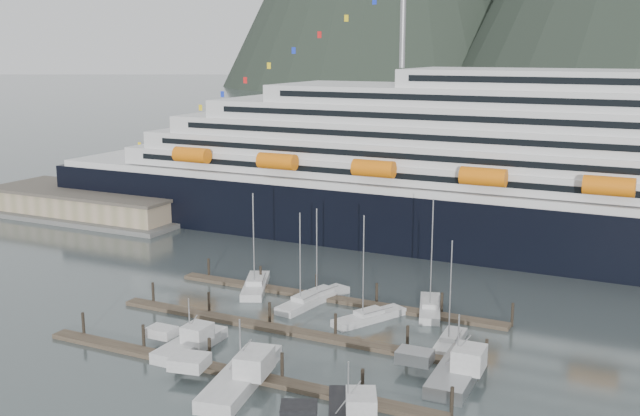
% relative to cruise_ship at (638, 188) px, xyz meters
% --- Properties ---
extents(ground, '(1600.00, 1600.00, 0.00)m').
position_rel_cruise_ship_xyz_m(ground, '(-30.03, -54.94, -12.04)').
color(ground, '#475354').
rests_on(ground, ground).
extents(cruise_ship, '(210.00, 30.40, 50.30)m').
position_rel_cruise_ship_xyz_m(cruise_ship, '(0.00, 0.00, 0.00)').
color(cruise_ship, black).
rests_on(cruise_ship, ground).
extents(warehouse, '(46.00, 20.00, 5.80)m').
position_rel_cruise_ship_xyz_m(warehouse, '(-102.03, -12.94, -9.79)').
color(warehouse, '#595956').
rests_on(warehouse, ground).
extents(dock_near, '(48.18, 2.28, 3.20)m').
position_rel_cruise_ship_xyz_m(dock_near, '(-34.95, -64.89, -11.73)').
color(dock_near, '#413429').
rests_on(dock_near, ground).
extents(dock_mid, '(48.18, 2.28, 3.20)m').
position_rel_cruise_ship_xyz_m(dock_mid, '(-34.95, -51.89, -11.73)').
color(dock_mid, '#413429').
rests_on(dock_mid, ground).
extents(dock_far, '(48.18, 2.28, 3.20)m').
position_rel_cruise_ship_xyz_m(dock_far, '(-34.95, -38.89, -11.73)').
color(dock_far, '#413429').
rests_on(dock_far, ground).
extents(sailboat_c, '(4.03, 10.17, 13.41)m').
position_rel_cruise_ship_xyz_m(sailboat_c, '(-37.40, -42.64, -11.61)').
color(sailboat_c, '#B9B9B9').
rests_on(sailboat_c, ground).
extents(sailboat_d, '(7.00, 10.40, 14.18)m').
position_rel_cruise_ship_xyz_m(sailboat_d, '(-27.60, -43.90, -11.62)').
color(sailboat_d, '#B9B9B9').
rests_on(sailboat_d, ground).
extents(sailboat_e, '(7.42, 11.64, 14.73)m').
position_rel_cruise_ship_xyz_m(sailboat_e, '(-46.96, -39.42, -11.60)').
color(sailboat_e, '#B9B9B9').
rests_on(sailboat_e, ground).
extents(sailboat_f, '(5.01, 9.49, 13.31)m').
position_rel_cruise_ship_xyz_m(sailboat_f, '(-36.64, -39.16, -11.62)').
color(sailboat_f, '#B9B9B9').
rests_on(sailboat_f, ground).
extents(sailboat_g, '(5.62, 10.76, 15.65)m').
position_rel_cruise_ship_xyz_m(sailboat_g, '(-21.76, -37.30, -11.61)').
color(sailboat_g, '#B9B9B9').
rests_on(sailboat_g, ground).
extents(sailboat_h, '(2.89, 8.37, 13.15)m').
position_rel_cruise_ship_xyz_m(sailboat_h, '(-16.09, -47.30, -11.63)').
color(sailboat_h, '#B9B9B9').
rests_on(sailboat_h, ground).
extents(trawler_b, '(7.94, 10.42, 6.74)m').
position_rel_cruise_ship_xyz_m(trawler_b, '(-42.36, -61.58, -11.17)').
color(trawler_b, '#B9B9B9').
rests_on(trawler_b, ground).
extents(trawler_c, '(11.07, 15.46, 7.69)m').
position_rel_cruise_ship_xyz_m(trawler_c, '(-32.58, -66.48, -11.08)').
color(trawler_c, '#B9B9B9').
rests_on(trawler_c, ground).
extents(trawler_e, '(9.27, 12.16, 7.84)m').
position_rel_cruise_ship_xyz_m(trawler_e, '(-12.99, -55.72, -11.07)').
color(trawler_e, '#979A9D').
rests_on(trawler_e, ground).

